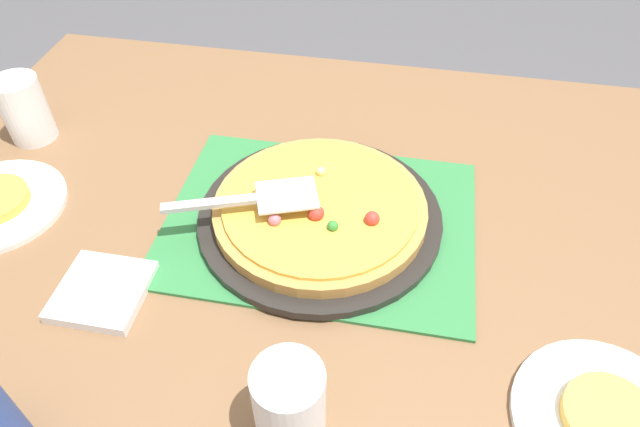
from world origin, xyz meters
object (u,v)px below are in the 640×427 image
object	(u,v)px
cup_far	(289,404)
pizza	(320,208)
cup_near	(25,109)
napkin_stack	(102,291)
pizza_pan	(320,217)
plate_near_left	(607,423)
served_slice_left	(611,418)
pizza_server	(255,199)

from	to	relation	value
cup_far	pizza	bearing A→B (deg)	94.90
cup_near	napkin_stack	bearing A→B (deg)	-47.91
pizza_pan	cup_near	world-z (taller)	cup_near
pizza	napkin_stack	xyz separation A→B (m)	(-0.27, -0.19, -0.02)
plate_near_left	served_slice_left	distance (m)	0.01
plate_near_left	served_slice_left	bearing A→B (deg)	0.00
cup_far	napkin_stack	distance (m)	0.34
napkin_stack	pizza	bearing A→B (deg)	35.50
pizza	pizza_server	distance (m)	0.10
pizza_server	cup_far	bearing A→B (deg)	-68.24
pizza	served_slice_left	size ratio (longest dim) A/B	3.00
pizza_pan	pizza_server	size ratio (longest dim) A/B	1.64
pizza	pizza_server	xyz separation A→B (m)	(-0.09, -0.03, 0.03)
plate_near_left	pizza	bearing A→B (deg)	145.97
pizza_pan	plate_near_left	world-z (taller)	pizza_pan
pizza_server	served_slice_left	bearing A→B (deg)	-25.60
pizza_pan	cup_far	size ratio (longest dim) A/B	3.17
pizza_pan	cup_far	xyz separation A→B (m)	(0.03, -0.34, 0.05)
served_slice_left	pizza_pan	bearing A→B (deg)	145.91
pizza_pan	pizza_server	bearing A→B (deg)	-160.40
cup_far	napkin_stack	size ratio (longest dim) A/B	1.00
served_slice_left	napkin_stack	size ratio (longest dim) A/B	0.92
pizza_pan	cup_near	distance (m)	0.58
pizza_pan	served_slice_left	world-z (taller)	served_slice_left
pizza_pan	cup_near	size ratio (longest dim) A/B	3.17
plate_near_left	napkin_stack	bearing A→B (deg)	174.11
cup_near	pizza_server	distance (m)	0.49
served_slice_left	pizza_server	size ratio (longest dim) A/B	0.48
plate_near_left	served_slice_left	size ratio (longest dim) A/B	2.00
pizza_pan	plate_near_left	xyz separation A→B (m)	(0.39, -0.26, -0.01)
plate_near_left	cup_far	world-z (taller)	cup_far
pizza	pizza_pan	bearing A→B (deg)	73.48
pizza	cup_near	size ratio (longest dim) A/B	2.75
plate_near_left	cup_near	world-z (taller)	cup_near
napkin_stack	plate_near_left	bearing A→B (deg)	-5.89
cup_near	cup_far	distance (m)	0.75
pizza	served_slice_left	world-z (taller)	pizza
plate_near_left	napkin_stack	world-z (taller)	napkin_stack
plate_near_left	cup_near	bearing A→B (deg)	157.86
plate_near_left	cup_far	distance (m)	0.37
pizza_server	plate_near_left	bearing A→B (deg)	-25.60
pizza	cup_near	world-z (taller)	cup_near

